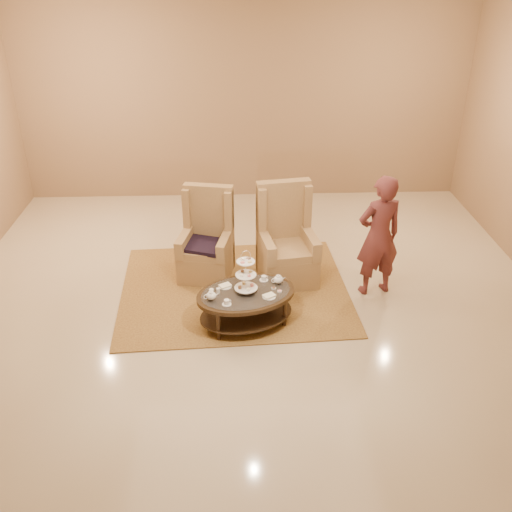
{
  "coord_description": "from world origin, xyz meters",
  "views": [
    {
      "loc": [
        -0.18,
        -6.18,
        4.19
      ],
      "look_at": [
        0.07,
        0.2,
        0.71
      ],
      "focal_mm": 40.0,
      "sensor_mm": 36.0,
      "label": 1
    }
  ],
  "objects_px": {
    "armchair_left": "(207,246)",
    "tea_table": "(246,298)",
    "armchair_right": "(286,248)",
    "person": "(379,236)"
  },
  "relations": [
    {
      "from": "tea_table",
      "to": "armchair_right",
      "type": "height_order",
      "value": "armchair_right"
    },
    {
      "from": "armchair_left",
      "to": "armchair_right",
      "type": "height_order",
      "value": "armchair_right"
    },
    {
      "from": "armchair_right",
      "to": "armchair_left",
      "type": "bearing_deg",
      "value": 163.26
    },
    {
      "from": "armchair_right",
      "to": "person",
      "type": "bearing_deg",
      "value": -29.27
    },
    {
      "from": "armchair_left",
      "to": "tea_table",
      "type": "bearing_deg",
      "value": -56.37
    },
    {
      "from": "tea_table",
      "to": "armchair_left",
      "type": "relative_size",
      "value": 1.12
    },
    {
      "from": "armchair_right",
      "to": "person",
      "type": "xyz_separation_m",
      "value": [
        1.18,
        -0.43,
        0.38
      ]
    },
    {
      "from": "armchair_left",
      "to": "armchair_right",
      "type": "distance_m",
      "value": 1.12
    },
    {
      "from": "tea_table",
      "to": "armchair_right",
      "type": "bearing_deg",
      "value": 44.59
    },
    {
      "from": "tea_table",
      "to": "armchair_right",
      "type": "distance_m",
      "value": 1.28
    }
  ]
}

